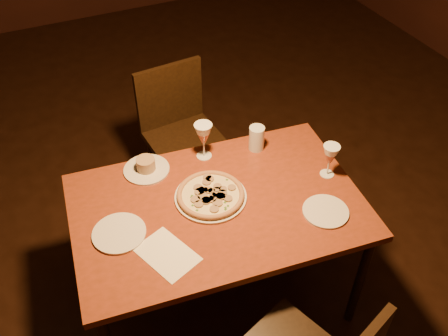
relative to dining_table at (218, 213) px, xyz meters
name	(u,v)px	position (x,y,z in m)	size (l,w,h in m)	color
floor	(191,299)	(-0.15, 0.02, -0.62)	(7.00, 7.00, 0.00)	black
dining_table	(218,213)	(0.00, 0.00, 0.00)	(1.34, 0.94, 0.68)	maroon
chair_far	(180,130)	(0.13, 0.81, -0.14)	(0.44, 0.44, 0.84)	black
pizza_plate	(211,195)	(-0.01, 0.05, 0.08)	(0.32, 0.32, 0.03)	silver
ramekin_saucer	(146,167)	(-0.21, 0.34, 0.08)	(0.22, 0.22, 0.07)	silver
wine_glass_far	(204,141)	(0.07, 0.32, 0.16)	(0.09, 0.09, 0.19)	#BB624E
wine_glass_right	(329,161)	(0.54, -0.04, 0.14)	(0.08, 0.08, 0.17)	#BB624E
water_tumbler	(257,138)	(0.33, 0.27, 0.12)	(0.08, 0.08, 0.13)	white
side_plate_left	(119,233)	(-0.44, 0.01, 0.07)	(0.22, 0.22, 0.01)	silver
side_plate_near	(326,211)	(0.40, -0.24, 0.06)	(0.20, 0.20, 0.01)	silver
menu_card	(167,254)	(-0.30, -0.17, 0.06)	(0.17, 0.24, 0.00)	white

